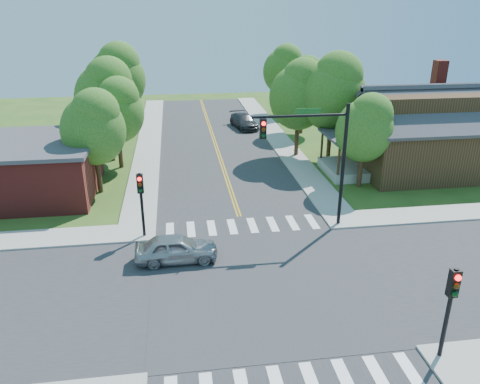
{
  "coord_description": "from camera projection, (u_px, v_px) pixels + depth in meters",
  "views": [
    {
      "loc": [
        -3.57,
        -18.12,
        12.13
      ],
      "look_at": [
        -0.14,
        6.18,
        2.2
      ],
      "focal_mm": 35.0,
      "sensor_mm": 36.0,
      "label": 1
    }
  ],
  "objects": [
    {
      "name": "intersection_patch",
      "position": [
        262.0,
        285.0,
        21.64
      ],
      "size": [
        10.2,
        10.2,
        0.06
      ],
      "primitive_type": "cube",
      "color": "#2D2D30",
      "rests_on": "ground"
    },
    {
      "name": "signal_pole_nw",
      "position": [
        141.0,
        194.0,
        25.04
      ],
      "size": [
        0.34,
        0.42,
        3.8
      ],
      "color": "black",
      "rests_on": "ground"
    },
    {
      "name": "crosswalk_north",
      "position": [
        242.0,
        226.0,
        27.32
      ],
      "size": [
        8.85,
        2.0,
        0.01
      ],
      "color": "white",
      "rests_on": "ground"
    },
    {
      "name": "tree_e_b",
      "position": [
        334.0,
        90.0,
        36.69
      ],
      "size": [
        5.2,
        4.94,
        8.83
      ],
      "color": "#382314",
      "rests_on": "ground"
    },
    {
      "name": "ground",
      "position": [
        262.0,
        285.0,
        21.64
      ],
      "size": [
        100.0,
        100.0,
        0.0
      ],
      "primitive_type": "plane",
      "color": "#2E5119",
      "rests_on": "ground"
    },
    {
      "name": "road_ns",
      "position": [
        262.0,
        285.0,
        21.63
      ],
      "size": [
        10.0,
        90.0,
        0.04
      ],
      "primitive_type": "cube",
      "color": "#2D2D30",
      "rests_on": "ground"
    },
    {
      "name": "car_silver",
      "position": [
        176.0,
        249.0,
        23.4
      ],
      "size": [
        1.73,
        4.16,
        1.41
      ],
      "primitive_type": "imported",
      "rotation": [
        0.0,
        0.0,
        1.58
      ],
      "color": "#A5A8AC",
      "rests_on": "ground"
    },
    {
      "name": "signal_mast_ne",
      "position": [
        315.0,
        147.0,
        25.46
      ],
      "size": [
        5.3,
        0.42,
        7.2
      ],
      "color": "black",
      "rests_on": "ground"
    },
    {
      "name": "centerline",
      "position": [
        262.0,
        284.0,
        21.62
      ],
      "size": [
        0.3,
        90.0,
        0.01
      ],
      "color": "gold",
      "rests_on": "ground"
    },
    {
      "name": "tree_w_a",
      "position": [
        94.0,
        126.0,
        30.55
      ],
      "size": [
        4.23,
        4.01,
        7.18
      ],
      "color": "#382314",
      "rests_on": "ground"
    },
    {
      "name": "sidewalk_nw",
      "position": [
        9.0,
        181.0,
        34.08
      ],
      "size": [
        40.0,
        40.0,
        0.14
      ],
      "color": "#9E9B93",
      "rests_on": "ground"
    },
    {
      "name": "road_ew",
      "position": [
        262.0,
        285.0,
        21.63
      ],
      "size": [
        90.0,
        10.0,
        0.04
      ],
      "primitive_type": "cube",
      "color": "#2D2D30",
      "rests_on": "ground"
    },
    {
      "name": "tree_e_a",
      "position": [
        366.0,
        126.0,
        31.64
      ],
      "size": [
        3.94,
        3.74,
        6.69
      ],
      "color": "#382314",
      "rests_on": "ground"
    },
    {
      "name": "signal_pole_se",
      "position": [
        451.0,
        297.0,
        16.21
      ],
      "size": [
        0.34,
        0.42,
        3.8
      ],
      "color": "black",
      "rests_on": "ground"
    },
    {
      "name": "tree_e_c",
      "position": [
        304.0,
        83.0,
        45.14
      ],
      "size": [
        4.48,
        4.25,
        7.61
      ],
      "color": "#382314",
      "rests_on": "ground"
    },
    {
      "name": "sidewalk_ne",
      "position": [
        417.0,
        162.0,
        38.18
      ],
      "size": [
        40.0,
        40.0,
        0.14
      ],
      "color": "#9E9B93",
      "rests_on": "ground"
    },
    {
      "name": "tree_bldg",
      "position": [
        117.0,
        109.0,
        35.42
      ],
      "size": [
        4.22,
        4.01,
        7.17
      ],
      "color": "#382314",
      "rests_on": "ground"
    },
    {
      "name": "tree_w_d",
      "position": [
        123.0,
        74.0,
        52.52
      ],
      "size": [
        4.23,
        4.02,
        7.19
      ],
      "color": "#382314",
      "rests_on": "ground"
    },
    {
      "name": "building_nw",
      "position": [
        17.0,
        168.0,
        31.21
      ],
      "size": [
        10.4,
        8.4,
        3.73
      ],
      "color": "maroon",
      "rests_on": "ground"
    },
    {
      "name": "tree_w_b",
      "position": [
        107.0,
        94.0,
        36.72
      ],
      "size": [
        4.96,
        4.72,
        8.44
      ],
      "color": "#382314",
      "rests_on": "ground"
    },
    {
      "name": "tree_w_c",
      "position": [
        118.0,
        75.0,
        43.85
      ],
      "size": [
        5.27,
        5.0,
        8.96
      ],
      "color": "#382314",
      "rests_on": "ground"
    },
    {
      "name": "tree_e_d",
      "position": [
        284.0,
        68.0,
        53.16
      ],
      "size": [
        4.71,
        4.48,
        8.01
      ],
      "color": "#382314",
      "rests_on": "ground"
    },
    {
      "name": "house_ne",
      "position": [
        424.0,
        128.0,
        35.42
      ],
      "size": [
        13.05,
        8.8,
        7.11
      ],
      "color": "#351F12",
      "rests_on": "ground"
    },
    {
      "name": "car_dgrey",
      "position": [
        244.0,
        121.0,
        48.64
      ],
      "size": [
        3.67,
        5.53,
        1.41
      ],
      "primitive_type": "imported",
      "rotation": [
        0.0,
        0.0,
        0.18
      ],
      "color": "#2D2E32",
      "rests_on": "ground"
    },
    {
      "name": "tree_house",
      "position": [
        300.0,
        93.0,
        37.9
      ],
      "size": [
        4.82,
        4.58,
        8.2
      ],
      "color": "#382314",
      "rests_on": "ground"
    }
  ]
}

